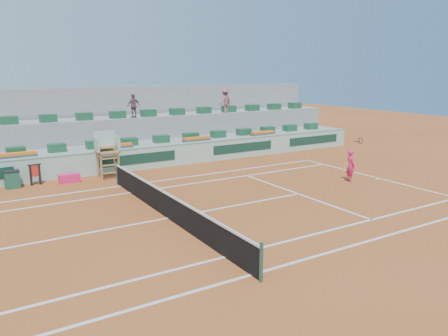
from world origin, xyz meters
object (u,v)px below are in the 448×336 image
(player_bag, at_px, (69,178))
(umpire_chair, at_px, (107,148))
(tennis_player, at_px, (351,165))
(drink_cooler_a, at_px, (12,179))

(player_bag, height_order, umpire_chair, umpire_chair)
(umpire_chair, relative_size, tennis_player, 1.05)
(player_bag, xyz_separation_m, tennis_player, (12.12, -7.00, 0.59))
(player_bag, bearing_deg, umpire_chair, 0.79)
(umpire_chair, xyz_separation_m, drink_cooler_a, (-4.47, 0.32, -1.12))
(umpire_chair, distance_m, drink_cooler_a, 4.62)
(player_bag, relative_size, drink_cooler_a, 1.18)
(player_bag, bearing_deg, tennis_player, -30.01)
(drink_cooler_a, bearing_deg, player_bag, -7.81)
(player_bag, bearing_deg, drink_cooler_a, 172.19)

